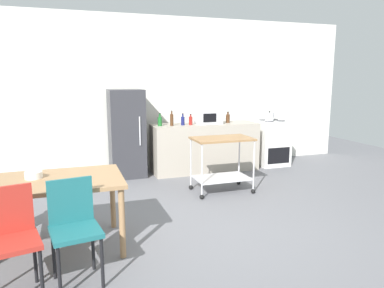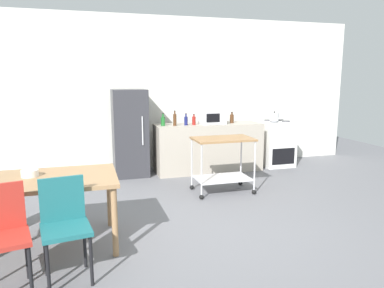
% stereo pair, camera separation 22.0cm
% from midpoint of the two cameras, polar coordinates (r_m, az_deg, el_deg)
% --- Properties ---
extents(ground_plane, '(12.00, 12.00, 0.00)m').
position_cam_midpoint_polar(ground_plane, '(4.34, 1.64, -13.33)').
color(ground_plane, slate).
extents(back_wall, '(8.40, 0.12, 2.90)m').
position_cam_midpoint_polar(back_wall, '(7.07, -7.51, 7.89)').
color(back_wall, silver).
rests_on(back_wall, ground_plane).
extents(kitchen_counter, '(2.00, 0.64, 0.90)m').
position_cam_midpoint_polar(kitchen_counter, '(6.85, 1.09, -0.53)').
color(kitchen_counter, '#A89E8E').
rests_on(kitchen_counter, ground_plane).
extents(dining_table, '(1.50, 0.90, 0.75)m').
position_cam_midpoint_polar(dining_table, '(3.94, -23.59, -6.34)').
color(dining_table, '#A37A51').
rests_on(dining_table, ground_plane).
extents(chair_teal, '(0.46, 0.46, 0.89)m').
position_cam_midpoint_polar(chair_teal, '(3.35, -19.96, -11.76)').
color(chair_teal, '#1E666B').
rests_on(chair_teal, ground_plane).
extents(chair_red, '(0.48, 0.48, 0.89)m').
position_cam_midpoint_polar(chair_red, '(3.34, -28.39, -12.50)').
color(chair_red, '#B72D23').
rests_on(chair_red, ground_plane).
extents(stove_oven, '(0.60, 0.61, 0.92)m').
position_cam_midpoint_polar(stove_oven, '(7.48, 11.54, 0.20)').
color(stove_oven, white).
rests_on(stove_oven, ground_plane).
extents(refrigerator, '(0.60, 0.63, 1.55)m').
position_cam_midpoint_polar(refrigerator, '(6.55, -11.22, 1.65)').
color(refrigerator, '#333338').
rests_on(refrigerator, ground_plane).
extents(kitchen_cart, '(0.91, 0.57, 0.85)m').
position_cam_midpoint_polar(kitchen_cart, '(5.55, 3.62, -1.84)').
color(kitchen_cart, olive).
rests_on(kitchen_cart, ground_plane).
extents(bottle_sparkling_water, '(0.08, 0.08, 0.23)m').
position_cam_midpoint_polar(bottle_sparkling_water, '(6.50, -6.06, 3.63)').
color(bottle_sparkling_water, '#1E6628').
rests_on(bottle_sparkling_water, kitchen_counter).
extents(bottle_sesame_oil, '(0.06, 0.06, 0.27)m').
position_cam_midpoint_polar(bottle_sesame_oil, '(6.50, -4.19, 3.87)').
color(bottle_sesame_oil, '#4C2D19').
rests_on(bottle_sesame_oil, kitchen_counter).
extents(bottle_vinegar, '(0.07, 0.07, 0.22)m').
position_cam_midpoint_polar(bottle_vinegar, '(6.57, -2.43, 3.72)').
color(bottle_vinegar, navy).
rests_on(bottle_vinegar, kitchen_counter).
extents(bottle_olive_oil, '(0.07, 0.07, 0.20)m').
position_cam_midpoint_polar(bottle_olive_oil, '(6.61, -1.17, 3.74)').
color(bottle_olive_oil, maroon).
rests_on(bottle_olive_oil, kitchen_counter).
extents(microwave, '(0.46, 0.35, 0.26)m').
position_cam_midpoint_polar(microwave, '(6.78, 1.68, 4.31)').
color(microwave, silver).
rests_on(microwave, kitchen_counter).
extents(bottle_soy_sauce, '(0.08, 0.08, 0.21)m').
position_cam_midpoint_polar(bottle_soy_sauce, '(6.95, 4.77, 4.07)').
color(bottle_soy_sauce, '#4C2D19').
rests_on(bottle_soy_sauce, kitchen_counter).
extents(fruit_bowl, '(0.17, 0.17, 0.07)m').
position_cam_midpoint_polar(fruit_bowl, '(4.02, -25.18, -4.45)').
color(fruit_bowl, white).
rests_on(fruit_bowl, dining_table).
extents(kettle, '(0.24, 0.17, 0.19)m').
position_cam_midpoint_polar(kettle, '(7.26, 11.28, 4.28)').
color(kettle, silver).
rests_on(kettle, stove_oven).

